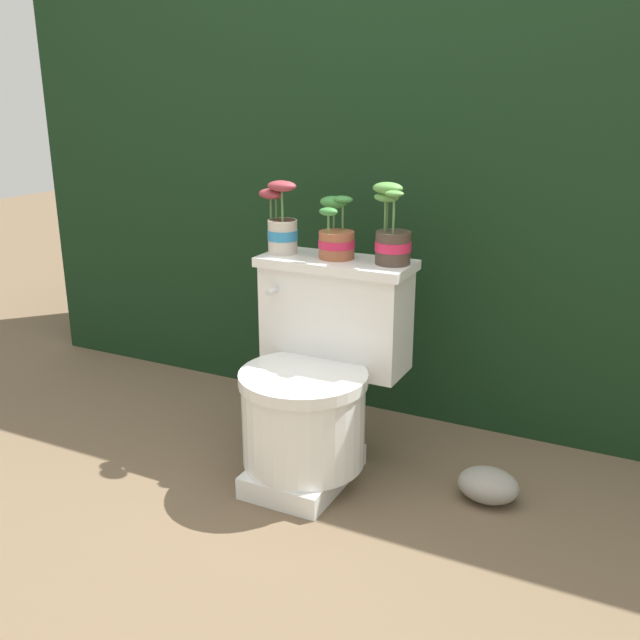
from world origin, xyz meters
TOP-DOWN VIEW (x-y plane):
  - ground_plane at (0.00, 0.00)m, footprint 12.00×12.00m
  - hedge_backdrop at (0.00, 1.08)m, footprint 3.33×0.85m
  - toilet at (-0.07, 0.14)m, footprint 0.49×0.53m
  - potted_plant_left at (-0.27, 0.27)m, footprint 0.14×0.11m
  - potted_plant_midleft at (-0.08, 0.29)m, footprint 0.13×0.14m
  - potted_plant_middle at (0.11, 0.29)m, footprint 0.13×0.11m
  - garden_stone at (0.48, 0.19)m, footprint 0.18×0.15m

SIDE VIEW (x-z plane):
  - ground_plane at x=0.00m, z-range 0.00..0.00m
  - garden_stone at x=0.48m, z-range 0.00..0.10m
  - toilet at x=-0.07m, z-range -0.02..0.65m
  - potted_plant_midleft at x=-0.08m, z-range 0.65..0.84m
  - potted_plant_middle at x=0.11m, z-range 0.64..0.89m
  - potted_plant_left at x=-0.27m, z-range 0.65..0.89m
  - hedge_backdrop at x=0.00m, z-range 0.00..1.60m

